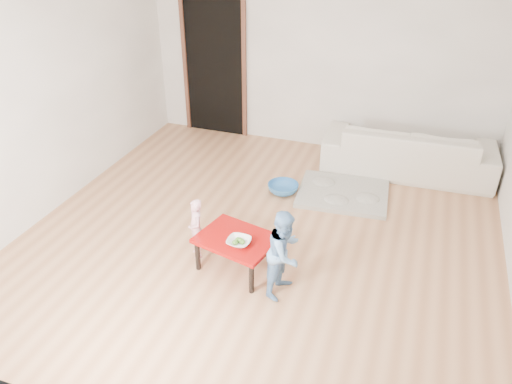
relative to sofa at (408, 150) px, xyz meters
The scene contains 13 objects.
floor 2.47m from the sofa, 123.32° to the right, with size 5.00×5.00×0.01m, color #A97048.
back_wall 1.73m from the sofa, 161.53° to the left, with size 5.00×0.02×2.60m, color white.
left_wall 4.47m from the sofa, 151.95° to the right, with size 0.02×5.00×2.60m, color white.
doorway 3.06m from the sofa, behind, with size 1.02×0.08×2.11m, color brown, non-canonical shape.
sofa is the anchor object (origin of this frame).
cushion 0.52m from the sofa, 161.95° to the right, with size 0.41×0.36×0.11m, color orange.
red_table 3.02m from the sofa, 117.49° to the right, with size 0.73×0.55×0.37m, color #900907, non-canonical shape.
bowl 3.08m from the sofa, 115.72° to the right, with size 0.22×0.22×0.06m, color white.
broccoli 3.08m from the sofa, 115.72° to the right, with size 0.12×0.12×0.06m, color #2D5919, non-canonical shape.
child_pink 3.21m from the sofa, 125.26° to the right, with size 0.24×0.16×0.66m, color #DC6478.
child_blue 2.97m from the sofa, 106.90° to the right, with size 0.42×0.33×0.86m, color #5A81D1.
basin 1.79m from the sofa, 141.68° to the right, with size 0.39×0.39×0.12m, color #2D6DAC.
blanket 1.17m from the sofa, 126.15° to the right, with size 1.09×0.91×0.05m, color #B7B1A1, non-canonical shape.
Camera 1 is at (1.44, -4.27, 3.18)m, focal length 35.00 mm.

